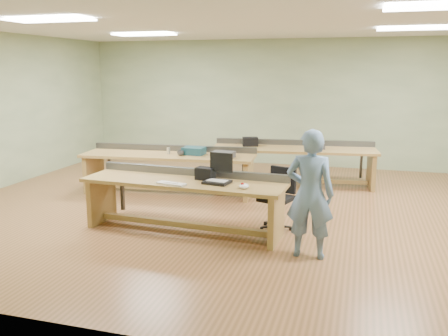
{
  "coord_description": "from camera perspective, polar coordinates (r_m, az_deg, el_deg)",
  "views": [
    {
      "loc": [
        1.74,
        -7.39,
        2.3
      ],
      "look_at": [
        -0.24,
        -0.6,
        0.82
      ],
      "focal_mm": 38.0,
      "sensor_mm": 36.0,
      "label": 1
    }
  ],
  "objects": [
    {
      "name": "tray_back",
      "position": [
        9.55,
        11.13,
        2.62
      ],
      "size": [
        0.33,
        0.28,
        0.11
      ],
      "primitive_type": "cube",
      "rotation": [
        0.0,
        0.0,
        0.28
      ],
      "color": "#343436",
      "rests_on": "workbench_back"
    },
    {
      "name": "camera_bag",
      "position": [
        6.75,
        -2.27,
        -0.68
      ],
      "size": [
        0.29,
        0.21,
        0.18
      ],
      "primitive_type": "cube",
      "rotation": [
        0.0,
        0.0,
        -0.18
      ],
      "color": "black",
      "rests_on": "workbench_front"
    },
    {
      "name": "fluor_panels",
      "position": [
        7.62,
        3.12,
        16.87
      ],
      "size": [
        6.2,
        3.5,
        0.03
      ],
      "color": "white",
      "rests_on": "ceiling"
    },
    {
      "name": "wall_front",
      "position": [
        3.89,
        -10.71,
        -0.2
      ],
      "size": [
        10.0,
        0.04,
        3.0
      ],
      "primitive_type": "cube",
      "color": "#A3B589",
      "rests_on": "floor"
    },
    {
      "name": "parts_bin_teal",
      "position": [
        8.77,
        -3.65,
        2.08
      ],
      "size": [
        0.4,
        0.31,
        0.14
      ],
      "primitive_type": "cube",
      "rotation": [
        0.0,
        0.0,
        -0.06
      ],
      "color": "#153C46",
      "rests_on": "workbench_mid"
    },
    {
      "name": "task_chair",
      "position": [
        6.97,
        6.45,
        -4.66
      ],
      "size": [
        0.61,
        0.61,
        0.9
      ],
      "rotation": [
        0.0,
        0.0,
        -0.32
      ],
      "color": "black",
      "rests_on": "floor"
    },
    {
      "name": "wall_back",
      "position": [
        11.55,
        7.62,
        7.76
      ],
      "size": [
        10.0,
        0.04,
        3.0
      ],
      "primitive_type": "cube",
      "color": "#A3B589",
      "rests_on": "floor"
    },
    {
      "name": "mug",
      "position": [
        8.67,
        -5.27,
        1.82
      ],
      "size": [
        0.12,
        0.12,
        0.1
      ],
      "primitive_type": "imported",
      "rotation": [
        0.0,
        0.0,
        0.02
      ],
      "color": "#343436",
      "rests_on": "workbench_mid"
    },
    {
      "name": "trackball_mouse",
      "position": [
        6.26,
        2.42,
        -2.18
      ],
      "size": [
        0.15,
        0.17,
        0.07
      ],
      "primitive_type": "ellipsoid",
      "rotation": [
        0.0,
        0.0,
        0.11
      ],
      "color": "white",
      "rests_on": "workbench_front"
    },
    {
      "name": "workbench_mid",
      "position": [
        8.92,
        -6.63,
        0.54
      ],
      "size": [
        3.28,
        1.14,
        0.86
      ],
      "rotation": [
        0.0,
        0.0,
        0.09
      ],
      "color": "olive",
      "rests_on": "floor"
    },
    {
      "name": "ceiling",
      "position": [
        7.62,
        3.12,
        17.09
      ],
      "size": [
        10.0,
        10.0,
        0.0
      ],
      "primitive_type": "plane",
      "color": "silver",
      "rests_on": "wall_back"
    },
    {
      "name": "workbench_front",
      "position": [
        6.81,
        -4.79,
        -3.01
      ],
      "size": [
        2.96,
        0.93,
        0.86
      ],
      "rotation": [
        0.0,
        0.0,
        -0.05
      ],
      "color": "olive",
      "rests_on": "floor"
    },
    {
      "name": "workbench_back",
      "position": [
        9.64,
        8.33,
        1.35
      ],
      "size": [
        3.33,
        1.25,
        0.86
      ],
      "rotation": [
        0.0,
        0.0,
        0.12
      ],
      "color": "olive",
      "rests_on": "floor"
    },
    {
      "name": "storage_box_back",
      "position": [
        9.74,
        3.17,
        3.19
      ],
      "size": [
        0.36,
        0.31,
        0.18
      ],
      "primitive_type": "cube",
      "rotation": [
        0.0,
        0.0,
        0.32
      ],
      "color": "black",
      "rests_on": "workbench_back"
    },
    {
      "name": "keyboard",
      "position": [
        6.51,
        -6.35,
        -1.89
      ],
      "size": [
        0.44,
        0.23,
        0.02
      ],
      "primitive_type": "cube",
      "rotation": [
        0.0,
        0.0,
        -0.21
      ],
      "color": "beige",
      "rests_on": "workbench_front"
    },
    {
      "name": "person",
      "position": [
        5.87,
        10.3,
        -3.11
      ],
      "size": [
        0.59,
        0.39,
        1.61
      ],
      "primitive_type": "imported",
      "rotation": [
        0.0,
        0.0,
        3.14
      ],
      "color": "slate",
      "rests_on": "floor"
    },
    {
      "name": "parts_bin_grey",
      "position": [
        8.47,
        -0.07,
        1.66
      ],
      "size": [
        0.41,
        0.28,
        0.11
      ],
      "primitive_type": "cube",
      "rotation": [
        0.0,
        0.0,
        -0.09
      ],
      "color": "#343436",
      "rests_on": "workbench_mid"
    },
    {
      "name": "drinks_can",
      "position": [
        8.87,
        -6.7,
        2.08
      ],
      "size": [
        0.07,
        0.07,
        0.12
      ],
      "primitive_type": "cylinder",
      "rotation": [
        0.0,
        0.0,
        -0.04
      ],
      "color": "silver",
      "rests_on": "workbench_mid"
    },
    {
      "name": "laptop_base",
      "position": [
        6.53,
        -0.84,
        -1.71
      ],
      "size": [
        0.38,
        0.33,
        0.04
      ],
      "primitive_type": "cube",
      "rotation": [
        0.0,
        0.0,
        -0.16
      ],
      "color": "black",
      "rests_on": "workbench_front"
    },
    {
      "name": "floor",
      "position": [
        7.93,
        2.88,
        -5.03
      ],
      "size": [
        10.0,
        10.0,
        0.0
      ],
      "primitive_type": "plane",
      "color": "brown",
      "rests_on": "ground"
    },
    {
      "name": "laptop_screen",
      "position": [
        6.6,
        -0.33,
        0.68
      ],
      "size": [
        0.34,
        0.07,
        0.27
      ],
      "primitive_type": "cube",
      "rotation": [
        0.0,
        0.0,
        -0.16
      ],
      "color": "black",
      "rests_on": "laptop_base"
    }
  ]
}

